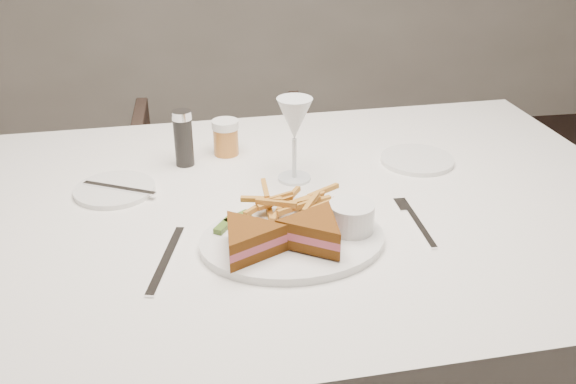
# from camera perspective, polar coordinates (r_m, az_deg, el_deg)

# --- Properties ---
(table) EXTENTS (1.48, 1.02, 0.75)m
(table) POSITION_cam_1_polar(r_m,az_deg,el_deg) (1.45, -0.32, -14.18)
(table) COLOR white
(table) RESTS_ON ground
(chair_far) EXTENTS (0.63, 0.59, 0.63)m
(chair_far) POSITION_cam_1_polar(r_m,az_deg,el_deg) (2.29, -5.57, 0.65)
(chair_far) COLOR #46342B
(chair_far) RESTS_ON ground
(table_setting) EXTENTS (0.81, 0.59, 0.18)m
(table_setting) POSITION_cam_1_polar(r_m,az_deg,el_deg) (1.17, -0.39, -0.66)
(table_setting) COLOR white
(table_setting) RESTS_ON table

